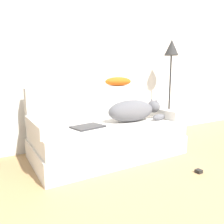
# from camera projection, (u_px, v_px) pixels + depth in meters

# --- Properties ---
(wall_back) EXTENTS (7.22, 0.06, 2.70)m
(wall_back) POSITION_uv_depth(u_px,v_px,m) (101.00, 52.00, 3.23)
(wall_back) COLOR white
(wall_back) RESTS_ON ground_plane
(couch) EXTENTS (1.83, 0.95, 0.42)m
(couch) POSITION_uv_depth(u_px,v_px,m) (108.00, 139.00, 2.76)
(couch) COLOR silver
(couch) RESTS_ON ground_plane
(couch_backrest) EXTENTS (1.79, 0.15, 0.43)m
(couch_backrest) POSITION_uv_depth(u_px,v_px,m) (94.00, 102.00, 3.03)
(couch_backrest) COLOR silver
(couch_backrest) RESTS_ON couch
(couch_arm_left) EXTENTS (0.15, 0.76, 0.12)m
(couch_arm_left) POSITION_uv_depth(u_px,v_px,m) (39.00, 126.00, 2.28)
(couch_arm_left) COLOR silver
(couch_arm_left) RESTS_ON couch
(couch_arm_right) EXTENTS (0.15, 0.76, 0.12)m
(couch_arm_right) POSITION_uv_depth(u_px,v_px,m) (159.00, 112.00, 3.13)
(couch_arm_right) COLOR silver
(couch_arm_right) RESTS_ON couch
(dog) EXTENTS (0.79, 0.32, 0.27)m
(dog) POSITION_uv_depth(u_px,v_px,m) (134.00, 110.00, 2.81)
(dog) COLOR slate
(dog) RESTS_ON couch
(laptop) EXTENTS (0.39, 0.31, 0.02)m
(laptop) POSITION_uv_depth(u_px,v_px,m) (88.00, 127.00, 2.47)
(laptop) COLOR #2D2D30
(laptop) RESTS_ON couch
(throw_pillow) EXTENTS (0.43, 0.20, 0.13)m
(throw_pillow) POSITION_uv_depth(u_px,v_px,m) (118.00, 82.00, 3.19)
(throw_pillow) COLOR orange
(throw_pillow) RESTS_ON couch_backrest
(floor_lamp) EXTENTS (0.22, 0.22, 1.56)m
(floor_lamp) POSITION_uv_depth(u_px,v_px,m) (171.00, 58.00, 3.45)
(floor_lamp) COLOR #232326
(floor_lamp) RESTS_ON ground_plane
(power_adapter) EXTENTS (0.06, 0.06, 0.03)m
(power_adapter) POSITION_uv_depth(u_px,v_px,m) (199.00, 171.00, 2.27)
(power_adapter) COLOR black
(power_adapter) RESTS_ON ground_plane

